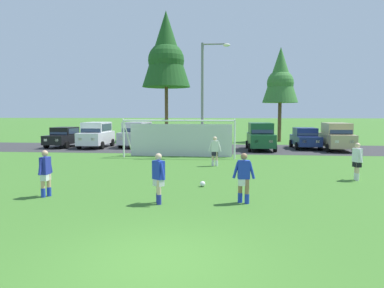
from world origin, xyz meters
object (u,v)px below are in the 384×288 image
object	(u,v)px
player_winger_right	(215,151)
player_striker_near	(46,173)
street_lamp	(205,98)
soccer_goal	(180,138)
parked_car_slot_center_left	(137,134)
soccer_ball	(203,184)
parked_car_slot_left	(96,134)
parked_car_slot_center_right	(201,138)
parked_car_slot_far_right	(305,138)
player_winger_left	(244,178)
parked_car_slot_right	(261,136)
parked_car_slot_end	(337,136)
parked_car_slot_far_left	(64,137)
parked_car_slot_center	(179,138)
player_defender_far	(357,161)
player_midfield_center	(159,178)

from	to	relation	value
player_winger_right	player_striker_near	bearing A→B (deg)	-124.61
street_lamp	soccer_goal	bearing A→B (deg)	-167.35
player_striker_near	parked_car_slot_center_left	distance (m)	19.08
soccer_ball	parked_car_slot_left	world-z (taller)	parked_car_slot_left
player_winger_right	soccer_goal	bearing A→B (deg)	121.36
parked_car_slot_center_right	player_striker_near	bearing A→B (deg)	-102.46
parked_car_slot_left	parked_car_slot_far_right	xyz separation A→B (m)	(17.53, 0.74, -0.24)
parked_car_slot_center_left	soccer_ball	bearing A→B (deg)	-67.28
player_winger_left	parked_car_slot_left	bearing A→B (deg)	122.85
parked_car_slot_far_right	player_winger_right	bearing A→B (deg)	-123.26
parked_car_slot_center_left	parked_car_slot_right	bearing A→B (deg)	-9.18
player_winger_left	parked_car_slot_right	bearing A→B (deg)	83.53
soccer_ball	soccer_goal	distance (m)	10.21
parked_car_slot_far_right	parked_car_slot_end	world-z (taller)	parked_car_slot_end
parked_car_slot_far_left	player_striker_near	bearing A→B (deg)	-66.60
player_striker_near	parked_car_slot_far_right	distance (m)	22.62
parked_car_slot_center	street_lamp	world-z (taller)	street_lamp
player_striker_near	soccer_ball	bearing A→B (deg)	23.46
soccer_ball	parked_car_slot_center_right	size ratio (longest dim) A/B	0.05
player_striker_near	soccer_goal	bearing A→B (deg)	75.86
soccer_goal	parked_car_slot_center_right	size ratio (longest dim) A/B	1.77
parked_car_slot_end	parked_car_slot_center_right	bearing A→B (deg)	177.24
soccer_goal	parked_car_slot_right	world-z (taller)	soccer_goal
parked_car_slot_end	player_winger_left	bearing A→B (deg)	-113.95
parked_car_slot_right	street_lamp	world-z (taller)	street_lamp
parked_car_slot_center_right	parked_car_slot_far_right	distance (m)	8.63
player_striker_near	parked_car_slot_center_right	bearing A→B (deg)	77.54
player_winger_right	parked_car_slot_far_right	xyz separation A→B (m)	(7.02, 10.70, 0.05)
parked_car_slot_left	parked_car_slot_center	bearing A→B (deg)	0.58
parked_car_slot_center_left	parked_car_slot_center_right	size ratio (longest dim) A/B	1.12
parked_car_slot_far_left	parked_car_slot_left	distance (m)	2.95
soccer_goal	parked_car_slot_end	distance (m)	12.87
player_defender_far	parked_car_slot_left	distance (m)	21.68
parked_car_slot_center_right	parked_car_slot_far_right	xyz separation A→B (m)	(8.60, 0.68, 0.00)
soccer_ball	parked_car_slot_far_right	world-z (taller)	parked_car_slot_far_right
parked_car_slot_center_left	parked_car_slot_center	distance (m)	3.97
soccer_ball	player_midfield_center	xyz separation A→B (m)	(-1.22, -2.86, 0.71)
soccer_ball	player_striker_near	xyz separation A→B (m)	(-5.34, -2.32, 0.71)
player_midfield_center	parked_car_slot_center_left	distance (m)	20.39
parked_car_slot_end	player_winger_right	bearing A→B (deg)	-134.02
parked_car_slot_left	parked_car_slot_far_right	world-z (taller)	parked_car_slot_left
player_winger_right	parked_car_slot_far_right	size ratio (longest dim) A/B	0.39
parked_car_slot_left	street_lamp	bearing A→B (deg)	-29.57
player_striker_near	parked_car_slot_left	distance (m)	18.71
soccer_ball	parked_car_slot_far_left	bearing A→B (deg)	129.76
player_winger_right	parked_car_slot_center	xyz separation A→B (m)	(-3.37, 10.03, 0.05)
parked_car_slot_left	parked_car_slot_center_left	xyz separation A→B (m)	(3.28, 0.96, 0.00)
player_winger_left	parked_car_slot_end	xyz separation A→B (m)	(7.90, 17.79, 0.29)
parked_car_slot_center_right	parked_car_slot_far_right	bearing A→B (deg)	4.55
parked_car_slot_center_left	parked_car_slot_end	world-z (taller)	same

